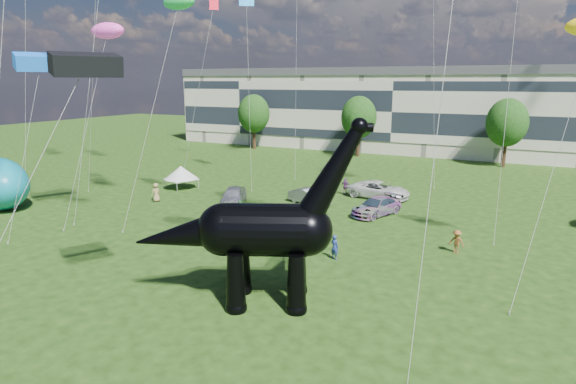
% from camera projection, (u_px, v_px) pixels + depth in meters
% --- Properties ---
extents(ground, '(220.00, 220.00, 0.00)m').
position_uv_depth(ground, '(222.00, 344.00, 20.76)').
color(ground, '#16330C').
rests_on(ground, ground).
extents(terrace_row, '(78.00, 11.00, 12.00)m').
position_uv_depth(terrace_row, '(401.00, 113.00, 76.77)').
color(terrace_row, beige).
rests_on(terrace_row, ground).
extents(tree_far_left, '(5.20, 5.20, 9.44)m').
position_uv_depth(tree_far_left, '(254.00, 111.00, 78.59)').
color(tree_far_left, '#382314').
rests_on(tree_far_left, ground).
extents(tree_mid_left, '(5.20, 5.20, 9.44)m').
position_uv_depth(tree_mid_left, '(359.00, 114.00, 70.65)').
color(tree_mid_left, '#382314').
rests_on(tree_mid_left, ground).
extents(tree_mid_right, '(5.20, 5.20, 9.44)m').
position_uv_depth(tree_mid_right, '(507.00, 119.00, 61.84)').
color(tree_mid_right, '#382314').
rests_on(tree_mid_right, ground).
extents(dinosaur_sculpture, '(11.55, 6.54, 9.78)m').
position_uv_depth(dinosaur_sculpture, '(257.00, 233.00, 23.95)').
color(dinosaur_sculpture, black).
rests_on(dinosaur_sculpture, ground).
extents(car_silver, '(3.68, 5.20, 1.64)m').
position_uv_depth(car_silver, '(234.00, 196.00, 43.90)').
color(car_silver, silver).
rests_on(car_silver, ground).
extents(car_grey, '(4.50, 2.72, 1.40)m').
position_uv_depth(car_grey, '(309.00, 197.00, 44.12)').
color(car_grey, gray).
rests_on(car_grey, ground).
extents(car_white, '(6.22, 3.56, 1.63)m').
position_uv_depth(car_white, '(379.00, 190.00, 46.25)').
color(car_white, white).
rests_on(car_white, ground).
extents(car_dark, '(3.80, 5.62, 1.51)m').
position_uv_depth(car_dark, '(377.00, 206.00, 40.47)').
color(car_dark, '#595960').
rests_on(car_dark, ground).
extents(gazebo_left, '(4.42, 4.42, 2.40)m').
position_uv_depth(gazebo_left, '(181.00, 173.00, 50.29)').
color(gazebo_left, silver).
rests_on(gazebo_left, ground).
extents(visitors, '(44.44, 41.92, 1.86)m').
position_uv_depth(visitors, '(397.00, 232.00, 33.24)').
color(visitors, '#2D5B70').
rests_on(visitors, ground).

